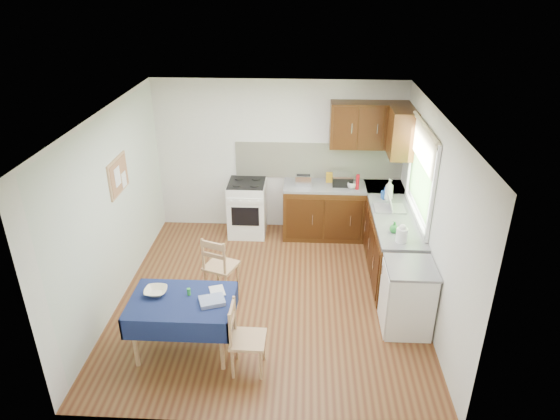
# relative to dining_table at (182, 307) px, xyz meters

# --- Properties ---
(floor) EXTENTS (4.20, 4.20, 0.00)m
(floor) POSITION_rel_dining_table_xyz_m (0.90, 1.08, -0.59)
(floor) COLOR #552B16
(floor) RESTS_ON ground
(ceiling) EXTENTS (4.00, 4.20, 0.02)m
(ceiling) POSITION_rel_dining_table_xyz_m (0.90, 1.08, 1.91)
(ceiling) COLOR white
(ceiling) RESTS_ON wall_back
(wall_back) EXTENTS (4.00, 0.02, 2.50)m
(wall_back) POSITION_rel_dining_table_xyz_m (0.90, 3.18, 0.66)
(wall_back) COLOR silver
(wall_back) RESTS_ON ground
(wall_front) EXTENTS (4.00, 0.02, 2.50)m
(wall_front) POSITION_rel_dining_table_xyz_m (0.90, -1.02, 0.66)
(wall_front) COLOR silver
(wall_front) RESTS_ON ground
(wall_left) EXTENTS (0.02, 4.20, 2.50)m
(wall_left) POSITION_rel_dining_table_xyz_m (-1.10, 1.08, 0.66)
(wall_left) COLOR silver
(wall_left) RESTS_ON ground
(wall_right) EXTENTS (0.02, 4.20, 2.50)m
(wall_right) POSITION_rel_dining_table_xyz_m (2.90, 1.08, 0.66)
(wall_right) COLOR silver
(wall_right) RESTS_ON ground
(base_cabinets) EXTENTS (1.90, 2.30, 0.86)m
(base_cabinets) POSITION_rel_dining_table_xyz_m (2.26, 2.34, -0.16)
(base_cabinets) COLOR black
(base_cabinets) RESTS_ON ground
(worktop_back) EXTENTS (1.90, 0.60, 0.04)m
(worktop_back) POSITION_rel_dining_table_xyz_m (1.95, 2.88, 0.29)
(worktop_back) COLOR slate
(worktop_back) RESTS_ON base_cabinets
(worktop_right) EXTENTS (0.60, 1.70, 0.04)m
(worktop_right) POSITION_rel_dining_table_xyz_m (2.60, 1.73, 0.29)
(worktop_right) COLOR slate
(worktop_right) RESTS_ON base_cabinets
(worktop_corner) EXTENTS (0.60, 0.60, 0.04)m
(worktop_corner) POSITION_rel_dining_table_xyz_m (2.60, 2.88, 0.29)
(worktop_corner) COLOR slate
(worktop_corner) RESTS_ON base_cabinets
(splashback) EXTENTS (2.70, 0.02, 0.60)m
(splashback) POSITION_rel_dining_table_xyz_m (1.55, 3.17, 0.61)
(splashback) COLOR #F1ECCD
(splashback) RESTS_ON wall_back
(upper_cabinets) EXTENTS (1.20, 0.85, 0.70)m
(upper_cabinets) POSITION_rel_dining_table_xyz_m (2.43, 2.88, 1.26)
(upper_cabinets) COLOR black
(upper_cabinets) RESTS_ON wall_back
(stove) EXTENTS (0.60, 0.61, 0.92)m
(stove) POSITION_rel_dining_table_xyz_m (0.40, 2.88, -0.14)
(stove) COLOR white
(stove) RESTS_ON ground
(window) EXTENTS (0.04, 1.48, 1.26)m
(window) POSITION_rel_dining_table_xyz_m (2.88, 1.78, 1.06)
(window) COLOR #325924
(window) RESTS_ON wall_right
(fridge) EXTENTS (0.58, 0.60, 0.89)m
(fridge) POSITION_rel_dining_table_xyz_m (2.60, 0.53, -0.15)
(fridge) COLOR white
(fridge) RESTS_ON ground
(corkboard) EXTENTS (0.04, 0.62, 0.47)m
(corkboard) POSITION_rel_dining_table_xyz_m (-1.07, 1.38, 1.00)
(corkboard) COLOR #A18050
(corkboard) RESTS_ON wall_left
(dining_table) EXTENTS (1.16, 0.79, 0.70)m
(dining_table) POSITION_rel_dining_table_xyz_m (0.00, 0.00, 0.00)
(dining_table) COLOR #101B40
(dining_table) RESTS_ON ground
(chair_far) EXTENTS (0.50, 0.50, 0.88)m
(chair_far) POSITION_rel_dining_table_xyz_m (0.23, 1.12, -0.13)
(chair_far) COLOR #A18050
(chair_far) RESTS_ON ground
(chair_near) EXTENTS (0.38, 0.38, 0.85)m
(chair_near) POSITION_rel_dining_table_xyz_m (0.72, -0.27, -0.14)
(chair_near) COLOR #A18050
(chair_near) RESTS_ON ground
(toaster) EXTENTS (0.25, 0.15, 0.19)m
(toaster) POSITION_rel_dining_table_xyz_m (1.31, 2.84, 0.39)
(toaster) COLOR silver
(toaster) RESTS_ON worktop_back
(sandwich_press) EXTENTS (0.32, 0.27, 0.18)m
(sandwich_press) POSITION_rel_dining_table_xyz_m (1.93, 2.90, 0.40)
(sandwich_press) COLOR black
(sandwich_press) RESTS_ON worktop_back
(sauce_bottle) EXTENTS (0.05, 0.05, 0.24)m
(sauce_bottle) POSITION_rel_dining_table_xyz_m (2.16, 2.73, 0.43)
(sauce_bottle) COLOR #B00E18
(sauce_bottle) RESTS_ON worktop_back
(yellow_packet) EXTENTS (0.12, 0.09, 0.16)m
(yellow_packet) POSITION_rel_dining_table_xyz_m (1.74, 3.00, 0.38)
(yellow_packet) COLOR gold
(yellow_packet) RESTS_ON worktop_back
(dish_rack) EXTENTS (0.43, 0.33, 0.21)m
(dish_rack) POSITION_rel_dining_table_xyz_m (2.56, 2.04, 0.33)
(dish_rack) COLOR gray
(dish_rack) RESTS_ON worktop_right
(kettle) EXTENTS (0.14, 0.14, 0.24)m
(kettle) POSITION_rel_dining_table_xyz_m (2.57, 1.09, 0.41)
(kettle) COLOR white
(kettle) RESTS_ON worktop_right
(cup) EXTENTS (0.17, 0.17, 0.11)m
(cup) POSITION_rel_dining_table_xyz_m (2.07, 2.75, 0.36)
(cup) COLOR silver
(cup) RESTS_ON worktop_back
(soap_bottle_a) EXTENTS (0.16, 0.16, 0.32)m
(soap_bottle_a) POSITION_rel_dining_table_xyz_m (2.59, 2.37, 0.47)
(soap_bottle_a) COLOR white
(soap_bottle_a) RESTS_ON worktop_right
(soap_bottle_b) EXTENTS (0.11, 0.11, 0.18)m
(soap_bottle_b) POSITION_rel_dining_table_xyz_m (2.53, 2.40, 0.40)
(soap_bottle_b) COLOR #1B48A2
(soap_bottle_b) RESTS_ON worktop_right
(soap_bottle_c) EXTENTS (0.17, 0.17, 0.15)m
(soap_bottle_c) POSITION_rel_dining_table_xyz_m (2.51, 1.33, 0.38)
(soap_bottle_c) COLOR #227F2F
(soap_bottle_c) RESTS_ON worktop_right
(plate_bowl) EXTENTS (0.26, 0.26, 0.06)m
(plate_bowl) POSITION_rel_dining_table_xyz_m (-0.31, 0.10, 0.14)
(plate_bowl) COLOR #F5EDC9
(plate_bowl) RESTS_ON dining_table
(book) EXTENTS (0.22, 0.26, 0.02)m
(book) POSITION_rel_dining_table_xyz_m (0.30, 0.14, 0.11)
(book) COLOR white
(book) RESTS_ON dining_table
(spice_jar) EXTENTS (0.04, 0.04, 0.08)m
(spice_jar) POSITION_rel_dining_table_xyz_m (0.07, 0.10, 0.15)
(spice_jar) COLOR green
(spice_jar) RESTS_ON dining_table
(tea_towel) EXTENTS (0.33, 0.29, 0.05)m
(tea_towel) POSITION_rel_dining_table_xyz_m (0.35, -0.04, 0.13)
(tea_towel) COLOR navy
(tea_towel) RESTS_ON dining_table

